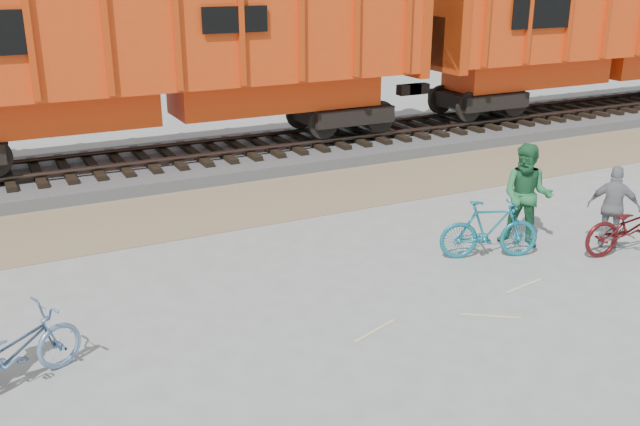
# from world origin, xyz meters

# --- Properties ---
(ground) EXTENTS (120.00, 120.00, 0.00)m
(ground) POSITION_xyz_m (0.00, 0.00, 0.00)
(ground) COLOR #9E9E99
(ground) RESTS_ON ground
(gravel_strip) EXTENTS (120.00, 3.00, 0.02)m
(gravel_strip) POSITION_xyz_m (0.00, 5.50, 0.01)
(gravel_strip) COLOR #9D8261
(gravel_strip) RESTS_ON ground
(ballast_bed) EXTENTS (120.00, 4.00, 0.30)m
(ballast_bed) POSITION_xyz_m (0.00, 9.00, 0.15)
(ballast_bed) COLOR slate
(ballast_bed) RESTS_ON ground
(track) EXTENTS (120.00, 2.60, 0.24)m
(track) POSITION_xyz_m (0.00, 9.00, 0.47)
(track) COLOR black
(track) RESTS_ON ballast_bed
(hopper_car_center) EXTENTS (14.00, 3.13, 4.65)m
(hopper_car_center) POSITION_xyz_m (-1.36, 9.00, 3.01)
(hopper_car_center) COLOR black
(hopper_car_center) RESTS_ON track
(hopper_car_right) EXTENTS (14.00, 3.13, 4.65)m
(hopper_car_right) POSITION_xyz_m (13.64, 9.00, 3.01)
(hopper_car_right) COLOR black
(hopper_car_right) RESTS_ON track
(bicycle_blue) EXTENTS (1.97, 1.35, 0.98)m
(bicycle_blue) POSITION_xyz_m (-5.79, -0.01, 0.49)
(bicycle_blue) COLOR #6688B1
(bicycle_blue) RESTS_ON ground
(bicycle_teal) EXTENTS (1.87, 1.13, 1.09)m
(bicycle_teal) POSITION_xyz_m (2.24, 0.65, 0.54)
(bicycle_teal) COLOR #166F84
(bicycle_teal) RESTS_ON ground
(bicycle_maroon) EXTENTS (2.11, 1.01, 1.07)m
(bicycle_maroon) POSITION_xyz_m (4.74, -0.36, 0.53)
(bicycle_maroon) COLOR #480E0F
(bicycle_maroon) RESTS_ON ground
(person_man) EXTENTS (1.18, 1.21, 1.96)m
(person_man) POSITION_xyz_m (3.24, 0.85, 0.98)
(person_man) COLOR #256739
(person_man) RESTS_ON ground
(person_woman) EXTENTS (0.90, 0.95, 1.57)m
(person_woman) POSITION_xyz_m (4.64, 0.04, 0.79)
(person_woman) COLOR gray
(person_woman) RESTS_ON ground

